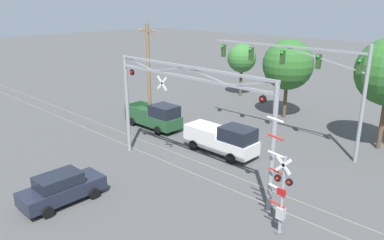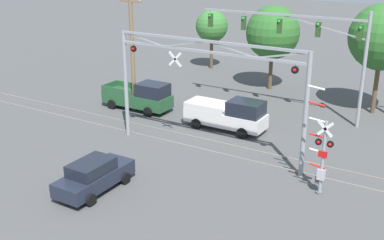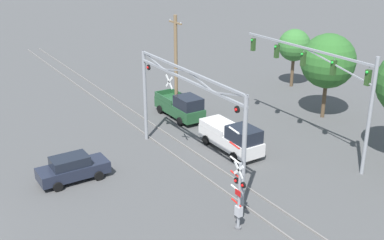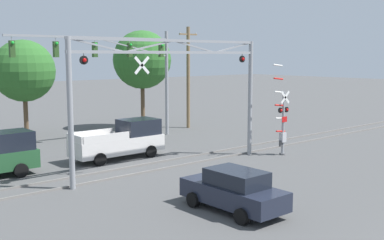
% 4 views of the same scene
% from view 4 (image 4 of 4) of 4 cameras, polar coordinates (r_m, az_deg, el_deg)
% --- Properties ---
extents(rail_track_near, '(80.00, 0.08, 0.10)m').
position_cam_4_polar(rail_track_near, '(25.39, -2.53, -5.61)').
color(rail_track_near, gray).
rests_on(rail_track_near, ground_plane).
extents(rail_track_far, '(80.00, 0.08, 0.10)m').
position_cam_4_polar(rail_track_far, '(26.51, -4.46, -5.06)').
color(rail_track_far, gray).
rests_on(rail_track_far, ground_plane).
extents(crossing_gantry, '(11.75, 0.28, 6.68)m').
position_cam_4_polar(crossing_gantry, '(24.52, -2.21, 4.56)').
color(crossing_gantry, gray).
rests_on(crossing_gantry, ground_plane).
extents(crossing_signal_mast, '(1.45, 0.35, 5.40)m').
position_cam_4_polar(crossing_signal_mast, '(28.86, 10.67, -0.32)').
color(crossing_signal_mast, gray).
rests_on(crossing_signal_mast, ground_plane).
extents(traffic_signal_span, '(11.96, 0.39, 7.64)m').
position_cam_4_polar(traffic_signal_span, '(33.64, -7.78, 6.91)').
color(traffic_signal_span, gray).
rests_on(traffic_signal_span, ground_plane).
extents(pickup_truck_lead, '(5.41, 2.07, 2.17)m').
position_cam_4_polar(pickup_truck_lead, '(27.97, -8.23, -2.39)').
color(pickup_truck_lead, silver).
rests_on(pickup_truck_lead, ground_plane).
extents(sedan_waiting, '(1.98, 4.31, 1.61)m').
position_cam_4_polar(sedan_waiting, '(18.47, 4.98, -8.29)').
color(sedan_waiting, '#1E2333').
rests_on(sedan_waiting, ground_plane).
extents(utility_pole_right, '(1.80, 0.28, 8.15)m').
position_cam_4_polar(utility_pole_right, '(39.00, -0.45, 5.22)').
color(utility_pole_right, brown).
rests_on(utility_pole_right, ground_plane).
extents(background_tree_far_left_verge, '(4.40, 4.40, 6.99)m').
position_cam_4_polar(background_tree_far_left_verge, '(36.23, -19.30, 5.50)').
color(background_tree_far_left_verge, brown).
rests_on(background_tree_far_left_verge, ground_plane).
extents(background_tree_far_right_verge, '(4.63, 4.63, 7.86)m').
position_cam_4_polar(background_tree_far_right_verge, '(38.66, -5.92, 7.10)').
color(background_tree_far_right_verge, brown).
rests_on(background_tree_far_right_verge, ground_plane).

